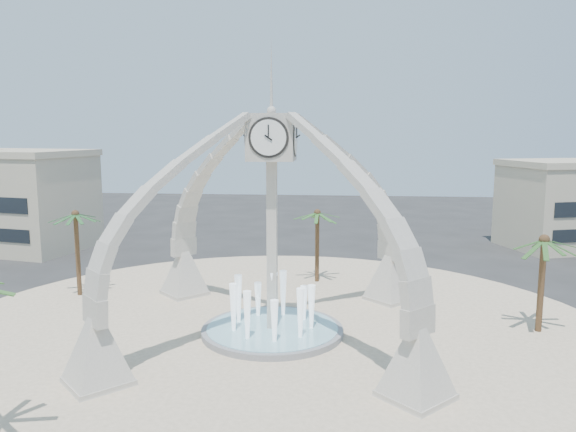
# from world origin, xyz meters

# --- Properties ---
(ground) EXTENTS (140.00, 140.00, 0.00)m
(ground) POSITION_xyz_m (0.00, 0.00, 0.00)
(ground) COLOR #282828
(ground) RESTS_ON ground
(plaza) EXTENTS (40.00, 40.00, 0.06)m
(plaza) POSITION_xyz_m (0.00, 0.00, 0.03)
(plaza) COLOR beige
(plaza) RESTS_ON ground
(clock_tower) EXTENTS (17.94, 17.94, 16.30)m
(clock_tower) POSITION_xyz_m (-0.00, -0.00, 6.49)
(clock_tower) COLOR beige
(clock_tower) RESTS_ON ground
(fountain) EXTENTS (8.00, 8.00, 3.62)m
(fountain) POSITION_xyz_m (0.00, 0.00, 0.29)
(fountain) COLOR gray
(fountain) RESTS_ON ground
(palm_east) EXTENTS (4.62, 4.62, 6.09)m
(palm_east) POSITION_xyz_m (15.09, 1.85, 5.30)
(palm_east) COLOR brown
(palm_east) RESTS_ON ground
(palm_west) EXTENTS (3.36, 3.36, 6.40)m
(palm_west) POSITION_xyz_m (-14.34, 6.22, 5.68)
(palm_west) COLOR brown
(palm_west) RESTS_ON ground
(palm_north) EXTENTS (4.21, 4.21, 5.96)m
(palm_north) POSITION_xyz_m (1.99, 11.43, 5.24)
(palm_north) COLOR brown
(palm_north) RESTS_ON ground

